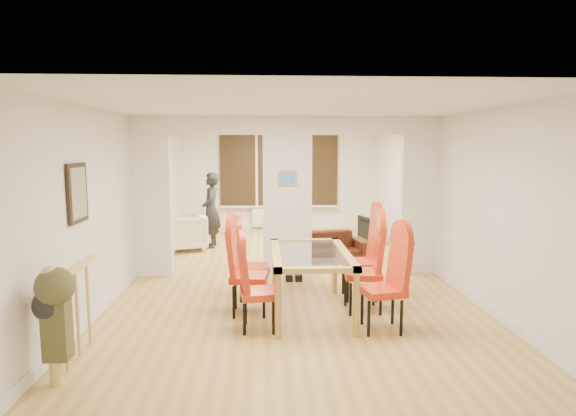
{
  "coord_description": "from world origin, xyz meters",
  "views": [
    {
      "loc": [
        -0.38,
        -7.87,
        2.12
      ],
      "look_at": [
        0.04,
        0.6,
        1.03
      ],
      "focal_mm": 30.0,
      "sensor_mm": 36.0,
      "label": 1
    }
  ],
  "objects": [
    {
      "name": "floor",
      "position": [
        0.0,
        0.0,
        0.0
      ],
      "size": [
        5.0,
        9.0,
        0.01
      ],
      "primitive_type": "cube",
      "color": "tan",
      "rests_on": "ground"
    },
    {
      "name": "room_walls",
      "position": [
        0.0,
        0.0,
        1.3
      ],
      "size": [
        5.0,
        9.0,
        2.6
      ],
      "primitive_type": null,
      "color": "silver",
      "rests_on": "floor"
    },
    {
      "name": "divider_wall",
      "position": [
        0.0,
        0.0,
        1.3
      ],
      "size": [
        5.0,
        0.18,
        2.6
      ],
      "primitive_type": "cube",
      "color": "white",
      "rests_on": "floor"
    },
    {
      "name": "bay_window_blinds",
      "position": [
        0.0,
        4.44,
        1.5
      ],
      "size": [
        3.0,
        0.08,
        1.8
      ],
      "primitive_type": "cube",
      "color": "black",
      "rests_on": "room_walls"
    },
    {
      "name": "radiator",
      "position": [
        0.0,
        4.4,
        0.3
      ],
      "size": [
        1.4,
        0.08,
        0.5
      ],
      "primitive_type": "cube",
      "color": "white",
      "rests_on": "floor"
    },
    {
      "name": "pendant_light",
      "position": [
        0.3,
        3.3,
        2.15
      ],
      "size": [
        0.36,
        0.36,
        0.36
      ],
      "primitive_type": "sphere",
      "color": "orange",
      "rests_on": "room_walls"
    },
    {
      "name": "stair_newel",
      "position": [
        -2.25,
        -3.2,
        0.55
      ],
      "size": [
        0.4,
        1.2,
        1.1
      ],
      "primitive_type": null,
      "color": "#D5B461",
      "rests_on": "floor"
    },
    {
      "name": "wall_poster",
      "position": [
        -2.47,
        -2.4,
        1.6
      ],
      "size": [
        0.04,
        0.52,
        0.67
      ],
      "primitive_type": "cube",
      "color": "gray",
      "rests_on": "room_walls"
    },
    {
      "name": "pillar_photo",
      "position": [
        0.0,
        -0.1,
        1.6
      ],
      "size": [
        0.3,
        0.03,
        0.25
      ],
      "primitive_type": "cube",
      "color": "#4C8CD8",
      "rests_on": "divider_wall"
    },
    {
      "name": "dining_table",
      "position": [
        0.2,
        -1.96,
        0.4
      ],
      "size": [
        0.97,
        1.72,
        0.81
      ],
      "primitive_type": null,
      "color": "#BB9545",
      "rests_on": "floor"
    },
    {
      "name": "dining_chair_la",
      "position": [
        -0.45,
        -2.48,
        0.51
      ],
      "size": [
        0.47,
        0.47,
        1.03
      ],
      "primitive_type": null,
      "rotation": [
        0.0,
        0.0,
        0.14
      ],
      "color": "red",
      "rests_on": "floor"
    },
    {
      "name": "dining_chair_lb",
      "position": [
        -0.58,
        -1.94,
        0.56
      ],
      "size": [
        0.49,
        0.49,
        1.13
      ],
      "primitive_type": null,
      "rotation": [
        0.0,
        0.0,
        -0.1
      ],
      "color": "red",
      "rests_on": "floor"
    },
    {
      "name": "dining_chair_lc",
      "position": [
        -0.54,
        -1.33,
        0.52
      ],
      "size": [
        0.46,
        0.46,
        1.03
      ],
      "primitive_type": null,
      "rotation": [
        0.0,
        0.0,
        0.12
      ],
      "color": "red",
      "rests_on": "floor"
    },
    {
      "name": "dining_chair_ra",
      "position": [
        0.96,
        -2.57,
        0.56
      ],
      "size": [
        0.54,
        0.54,
        1.12
      ],
      "primitive_type": null,
      "rotation": [
        0.0,
        0.0,
        0.22
      ],
      "color": "red",
      "rests_on": "floor"
    },
    {
      "name": "dining_chair_rb",
      "position": [
        0.89,
        -1.9,
        0.58
      ],
      "size": [
        0.51,
        0.51,
        1.15
      ],
      "primitive_type": null,
      "rotation": [
        0.0,
        0.0,
        -0.11
      ],
      "color": "red",
      "rests_on": "floor"
    },
    {
      "name": "dining_chair_rc",
      "position": [
        0.94,
        -1.38,
        0.59
      ],
      "size": [
        0.5,
        0.5,
        1.18
      ],
      "primitive_type": null,
      "rotation": [
        0.0,
        0.0,
        0.05
      ],
      "color": "red",
      "rests_on": "floor"
    },
    {
      "name": "sofa",
      "position": [
        0.68,
        0.91,
        0.26
      ],
      "size": [
        1.85,
        1.01,
        0.51
      ],
      "primitive_type": "imported",
      "rotation": [
        0.0,
        0.0,
        0.19
      ],
      "color": "black",
      "rests_on": "floor"
    },
    {
      "name": "armchair",
      "position": [
        -2.0,
        1.93,
        0.37
      ],
      "size": [
        0.98,
        1.0,
        0.74
      ],
      "primitive_type": "imported",
      "rotation": [
        0.0,
        0.0,
        -1.3
      ],
      "color": "white",
      "rests_on": "floor"
    },
    {
      "name": "person",
      "position": [
        -1.49,
        2.17,
        0.79
      ],
      "size": [
        0.58,
        0.39,
        1.58
      ],
      "primitive_type": "imported",
      "rotation": [
        0.0,
        0.0,
        -1.55
      ],
      "color": "black",
      "rests_on": "floor"
    },
    {
      "name": "television",
      "position": [
        1.83,
        2.48,
        0.27
      ],
      "size": [
        0.94,
        0.4,
        0.55
      ],
      "primitive_type": "imported",
      "rotation": [
        0.0,
        0.0,
        1.87
      ],
      "color": "black",
      "rests_on": "floor"
    },
    {
      "name": "coffee_table",
      "position": [
        0.21,
        2.47,
        0.13
      ],
      "size": [
        1.2,
        0.79,
        0.25
      ],
      "primitive_type": null,
      "rotation": [
        0.0,
        0.0,
        0.24
      ],
      "color": "#362512",
      "rests_on": "floor"
    },
    {
      "name": "bottle",
      "position": [
        0.23,
        2.57,
        0.39
      ],
      "size": [
        0.07,
        0.07,
        0.27
      ],
      "primitive_type": "cylinder",
      "color": "#143F19",
      "rests_on": "coffee_table"
    },
    {
      "name": "bowl",
      "position": [
        0.28,
        2.53,
        0.28
      ],
      "size": [
        0.21,
        0.21,
        0.05
      ],
      "primitive_type": "imported",
      "color": "#362512",
      "rests_on": "coffee_table"
    },
    {
      "name": "shoes",
      "position": [
        0.08,
        -0.42,
        0.05
      ],
      "size": [
        0.26,
        0.28,
        0.11
      ],
      "primitive_type": null,
      "color": "black",
      "rests_on": "floor"
    }
  ]
}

